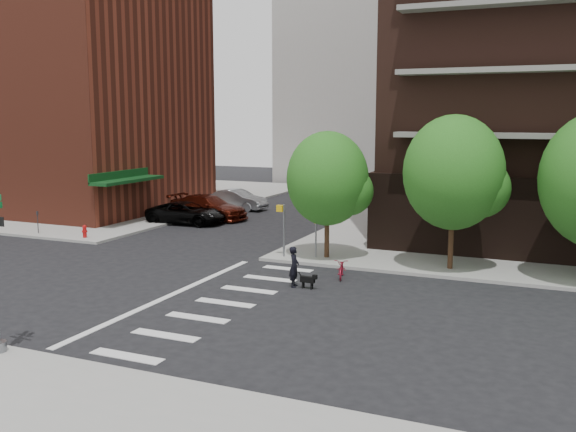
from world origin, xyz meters
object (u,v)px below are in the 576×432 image
Objects in this scene: fire_hydrant at (85,231)px; dog_walker at (294,267)px; parked_car_black at (186,213)px; parked_car_maroon at (208,207)px; parked_car_silver at (237,200)px; scooter at (342,268)px.

dog_walker is (14.99, -4.57, 0.30)m from fire_hydrant.
dog_walker reaches higher than parked_car_black.
dog_walker is at bearing -137.06° from parked_car_black.
parked_car_maroon reaches higher than parked_car_silver.
parked_car_maroon is at bearing -13.59° from parked_car_black.
scooter is at bearing -128.49° from parked_car_black.
parked_car_silver is (-0.36, 4.92, -0.07)m from parked_car_maroon.
parked_car_silver is at bearing 80.86° from fire_hydrant.
dog_walker is (12.69, -11.71, 0.12)m from parked_car_black.
fire_hydrant is 9.75m from parked_car_maroon.
parked_car_silver reaches higher than scooter.
dog_walker is at bearing -133.07° from parked_car_maroon.
parked_car_silver is at bearing 21.61° from dog_walker.
parked_car_silver reaches higher than fire_hydrant.
parked_car_black is at bearing 35.00° from dog_walker.
parked_car_silver is 2.75× the size of scooter.
scooter is (14.02, -9.51, -0.28)m from parked_car_black.
parked_car_black is at bearing -175.72° from parked_car_silver.
dog_walker is (12.32, -13.95, 0.02)m from parked_car_maroon.
parked_car_maroon is (0.36, 2.24, 0.11)m from parked_car_black.
scooter is (14.02, -16.67, -0.32)m from parked_car_silver.
dog_walker reaches higher than parked_car_maroon.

